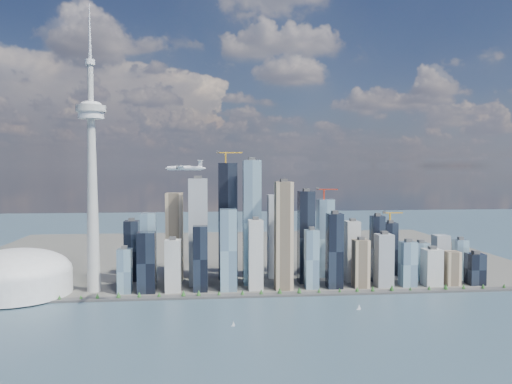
{
  "coord_description": "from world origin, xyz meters",
  "views": [
    {
      "loc": [
        -81.45,
        -673.95,
        246.16
      ],
      "look_at": [
        11.78,
        260.0,
        196.97
      ],
      "focal_mm": 35.0,
      "sensor_mm": 36.0,
      "label": 1
    }
  ],
  "objects": [
    {
      "name": "land",
      "position": [
        0.0,
        700.0,
        1.5
      ],
      "size": [
        1400.0,
        900.0,
        3.0
      ],
      "primitive_type": "cube",
      "color": "#4C4C47",
      "rests_on": "ground"
    },
    {
      "name": "needle_tower",
      "position": [
        -300.0,
        310.0,
        235.84
      ],
      "size": [
        56.0,
        56.0,
        550.5
      ],
      "color": "#9E9E99",
      "rests_on": "land"
    },
    {
      "name": "airplane",
      "position": [
        -115.34,
        133.44,
        243.31
      ],
      "size": [
        66.75,
        59.46,
        16.42
      ],
      "rotation": [
        0.0,
        0.0,
        -0.24
      ],
      "color": "white",
      "rests_on": "ground"
    },
    {
      "name": "ground",
      "position": [
        0.0,
        0.0,
        0.0
      ],
      "size": [
        4000.0,
        4000.0,
        0.0
      ],
      "primitive_type": "plane",
      "color": "#36535F",
      "rests_on": "ground"
    },
    {
      "name": "sailboat_east",
      "position": [
        177.57,
        145.87,
        3.31
      ],
      "size": [
        7.48,
        3.01,
        10.32
      ],
      "rotation": [
        0.0,
        0.0,
        -0.17
      ],
      "color": "white",
      "rests_on": "ground"
    },
    {
      "name": "skyscraper_cluster",
      "position": [
        59.61,
        336.81,
        85.86
      ],
      "size": [
        736.0,
        142.0,
        275.49
      ],
      "color": "black",
      "rests_on": "land"
    },
    {
      "name": "seawall",
      "position": [
        0.0,
        250.0,
        2.0
      ],
      "size": [
        1100.0,
        22.0,
        4.0
      ],
      "primitive_type": "cube",
      "color": "#383838",
      "rests_on": "ground"
    },
    {
      "name": "dome_stadium",
      "position": [
        -440.0,
        300.0,
        39.44
      ],
      "size": [
        200.0,
        200.0,
        86.0
      ],
      "color": "silver",
      "rests_on": "land"
    },
    {
      "name": "shoreline_trees",
      "position": [
        0.0,
        250.0,
        8.78
      ],
      "size": [
        960.53,
        7.2,
        8.8
      ],
      "color": "#3F2D1E",
      "rests_on": "seawall"
    },
    {
      "name": "sailboat_west",
      "position": [
        -41.45,
        79.16,
        2.76
      ],
      "size": [
        6.23,
        2.15,
        8.61
      ],
      "rotation": [
        0.0,
        0.0,
        -0.1
      ],
      "color": "white",
      "rests_on": "ground"
    }
  ]
}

